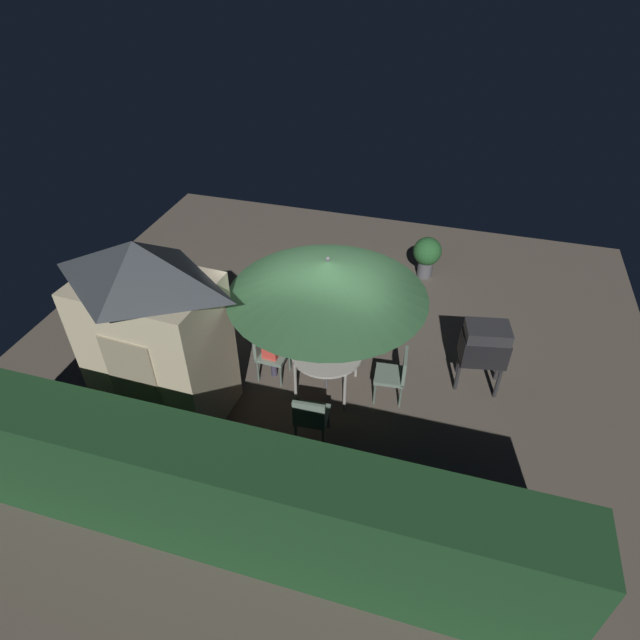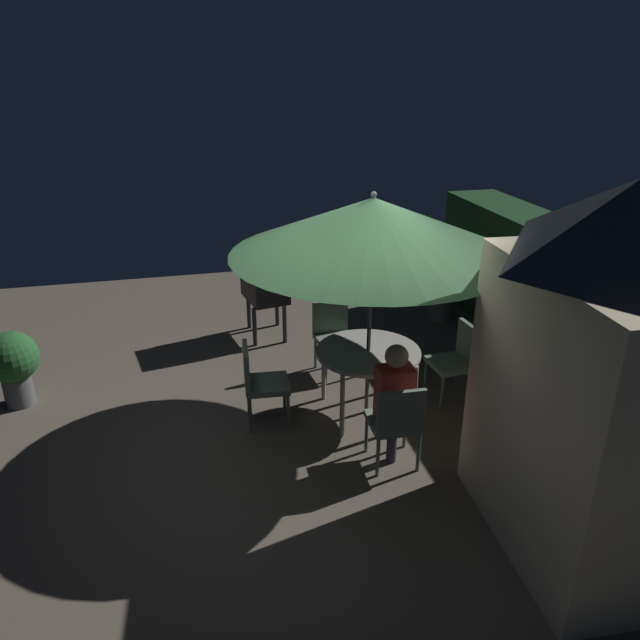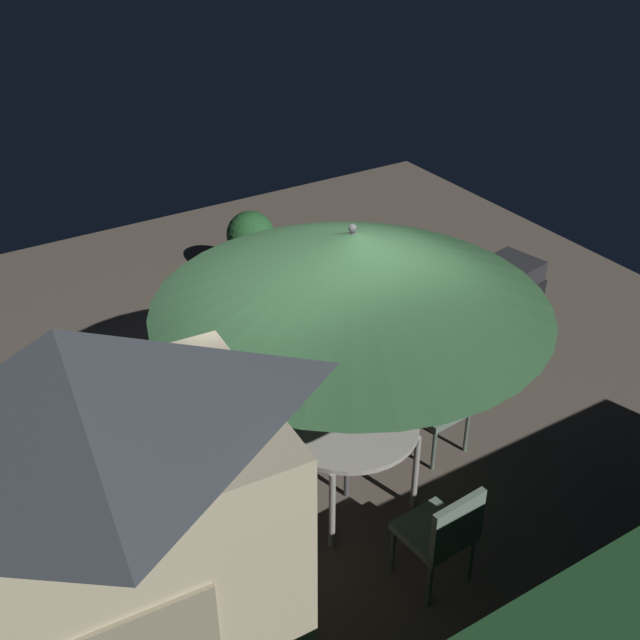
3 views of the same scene
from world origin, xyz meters
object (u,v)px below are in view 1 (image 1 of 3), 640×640
object	(u,v)px
bbq_grill	(485,345)
person_in_red	(272,339)
chair_toward_hedge	(396,373)
potted_plant_by_grill	(427,254)
chair_far_side	(311,416)
chair_toward_house	(350,321)
potted_plant_by_shed	(467,504)
garden_shed	(154,332)
patio_umbrella	(328,278)
chair_near_shed	(268,350)
patio_table	(327,355)

from	to	relation	value
bbq_grill	person_in_red	size ratio (longest dim) A/B	0.95
chair_toward_hedge	potted_plant_by_grill	world-z (taller)	chair_toward_hedge
chair_far_side	potted_plant_by_grill	xyz separation A→B (m)	(-1.04, -4.91, 0.01)
chair_toward_house	potted_plant_by_shed	distance (m)	3.80
garden_shed	patio_umbrella	bearing A→B (deg)	-154.53
chair_toward_hedge	person_in_red	size ratio (longest dim) A/B	0.71
person_in_red	chair_near_shed	bearing A→B (deg)	-2.37
chair_toward_hedge	chair_toward_house	xyz separation A→B (m)	(0.99, -1.08, 0.00)
chair_near_shed	potted_plant_by_grill	size ratio (longest dim) A/B	1.01
garden_shed	person_in_red	size ratio (longest dim) A/B	2.33
bbq_grill	chair_toward_hedge	xyz separation A→B (m)	(1.25, 0.66, -0.33)
patio_umbrella	chair_near_shed	xyz separation A→B (m)	(1.00, -0.04, -1.61)
bbq_grill	chair_toward_house	xyz separation A→B (m)	(2.24, -0.42, -0.33)
potted_plant_by_grill	bbq_grill	bearing A→B (deg)	111.85
chair_toward_hedge	person_in_red	bearing A→B (deg)	1.73
patio_table	chair_toward_house	xyz separation A→B (m)	(-0.09, -1.18, -0.18)
chair_near_shed	chair_far_side	distance (m)	1.58
potted_plant_by_shed	patio_umbrella	bearing A→B (deg)	-39.95
bbq_grill	chair_toward_hedge	distance (m)	1.45
bbq_grill	person_in_red	bearing A→B (deg)	12.47
bbq_grill	garden_shed	bearing A→B (deg)	21.73
potted_plant_by_grill	chair_toward_hedge	bearing A→B (deg)	89.53
garden_shed	patio_umbrella	distance (m)	2.55
patio_table	chair_far_side	distance (m)	1.12
garden_shed	potted_plant_by_grill	distance (m)	5.98
garden_shed	chair_near_shed	bearing A→B (deg)	-138.02
potted_plant_by_shed	bbq_grill	bearing A→B (deg)	-90.83
garden_shed	potted_plant_by_shed	bearing A→B (deg)	169.23
potted_plant_by_shed	potted_plant_by_grill	xyz separation A→B (m)	(1.18, -5.73, 0.02)
patio_table	chair_toward_house	bearing A→B (deg)	-94.54
potted_plant_by_shed	patio_table	bearing A→B (deg)	-39.95
chair_far_side	chair_toward_house	size ratio (longest dim) A/B	1.00
chair_toward_house	garden_shed	bearing A→B (deg)	43.99
chair_toward_hedge	person_in_red	distance (m)	2.02
bbq_grill	person_in_red	xyz separation A→B (m)	(3.25, 0.72, -0.06)
chair_far_side	chair_toward_house	xyz separation A→B (m)	(-0.02, -2.29, 0.00)
bbq_grill	chair_far_side	size ratio (longest dim) A/B	1.33
potted_plant_by_grill	person_in_red	xyz separation A→B (m)	(2.03, 3.77, 0.25)
patio_umbrella	potted_plant_by_shed	xyz separation A→B (m)	(-2.29, 1.92, -1.61)
chair_near_shed	chair_toward_house	distance (m)	1.58
chair_toward_house	potted_plant_by_shed	bearing A→B (deg)	125.35
patio_umbrella	chair_toward_hedge	world-z (taller)	patio_umbrella
person_in_red	patio_table	bearing A→B (deg)	177.63
chair_near_shed	chair_toward_house	size ratio (longest dim) A/B	1.00
potted_plant_by_shed	garden_shed	bearing A→B (deg)	-10.77
garden_shed	patio_umbrella	xyz separation A→B (m)	(-2.23, -1.06, 0.63)
bbq_grill	chair_far_side	xyz separation A→B (m)	(2.26, 1.86, -0.33)
bbq_grill	chair_toward_house	world-z (taller)	bbq_grill
chair_far_side	potted_plant_by_grill	distance (m)	5.02
patio_table	bbq_grill	bearing A→B (deg)	-162.03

